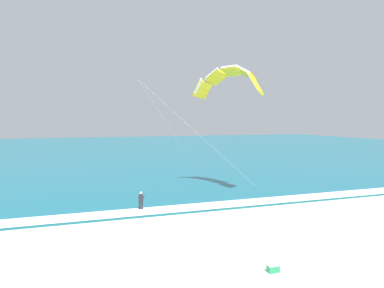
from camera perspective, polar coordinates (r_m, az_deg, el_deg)
The scene contains 7 objects.
ground_plane at distance 16.21m, azimuth 7.08°, elevation -23.30°, with size 200.00×200.00×0.00m, color beige.
sea at distance 85.17m, azimuth -13.98°, elevation -0.91°, with size 200.00×120.00×0.20m, color #146075.
surf_foam at distance 27.35m, azimuth -4.54°, elevation -11.21°, with size 200.00×2.07×0.04m, color white.
surfboard at distance 27.61m, azimuth -8.81°, elevation -11.52°, with size 0.86×1.47×0.09m.
kitesurfer at distance 27.40m, azimuth -8.82°, elevation -9.66°, with size 0.63×0.62×1.69m.
kite_primary at distance 34.31m, azimuth 6.43°, elevation 11.09°, with size 12.15×8.21×11.75m.
cooler_box at distance 17.77m, azimuth 13.84°, elevation -20.10°, with size 0.58×0.38×0.40m.
Camera 1 is at (-6.20, -12.98, 7.47)m, focal length 30.84 mm.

